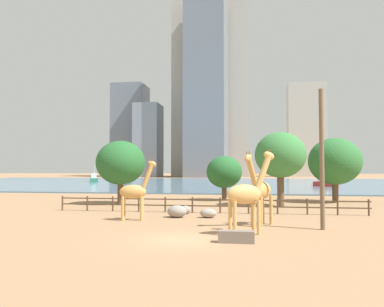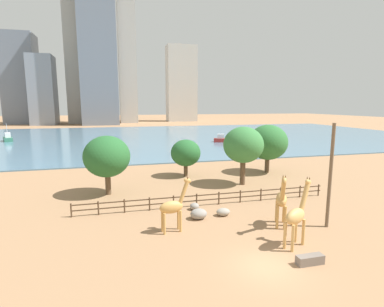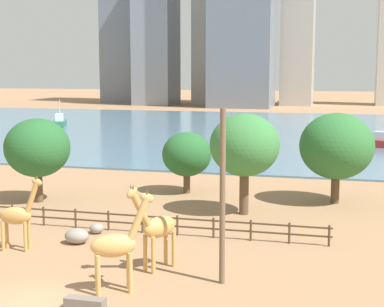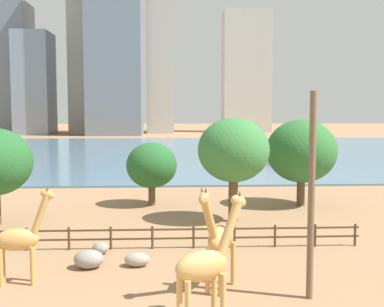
{
  "view_description": "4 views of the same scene",
  "coord_description": "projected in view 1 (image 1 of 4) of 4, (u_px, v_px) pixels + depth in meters",
  "views": [
    {
      "loc": [
        3.43,
        -19.42,
        3.7
      ],
      "look_at": [
        -3.3,
        25.34,
        5.57
      ],
      "focal_mm": 35.0,
      "sensor_mm": 36.0,
      "label": 1
    },
    {
      "loc": [
        -8.91,
        -15.66,
        10.09
      ],
      "look_at": [
        1.69,
        25.21,
        3.13
      ],
      "focal_mm": 28.0,
      "sensor_mm": 36.0,
      "label": 2
    },
    {
      "loc": [
        13.5,
        -22.85,
        10.41
      ],
      "look_at": [
        2.06,
        20.99,
        3.97
      ],
      "focal_mm": 55.0,
      "sensor_mm": 36.0,
      "label": 3
    },
    {
      "loc": [
        2.03,
        -14.87,
        7.84
      ],
      "look_at": [
        3.65,
        18.07,
        4.9
      ],
      "focal_mm": 45.0,
      "sensor_mm": 36.0,
      "label": 4
    }
  ],
  "objects": [
    {
      "name": "boulder_small",
      "position": [
        208.0,
        213.0,
        28.33
      ],
      "size": [
        1.27,
        0.93,
        0.7
      ],
      "primitive_type": "ellipsoid",
      "color": "gray",
      "rests_on": "ground"
    },
    {
      "name": "skyline_block_left",
      "position": [
        148.0,
        141.0,
        172.55
      ],
      "size": [
        11.33,
        13.73,
        33.5
      ],
      "primitive_type": "cube",
      "color": "gray",
      "rests_on": "ground"
    },
    {
      "name": "tree_center_broad",
      "position": [
        335.0,
        161.0,
        41.47
      ],
      "size": [
        5.77,
        5.77,
        7.14
      ],
      "color": "brown",
      "rests_on": "ground"
    },
    {
      "name": "giraffe_tall",
      "position": [
        260.0,
        190.0,
        24.41
      ],
      "size": [
        2.11,
        3.27,
        4.82
      ],
      "rotation": [
        0.0,
        0.0,
        4.23
      ],
      "color": "tan",
      "rests_on": "ground"
    },
    {
      "name": "ground_plane",
      "position": [
        235.0,
        183.0,
        98.59
      ],
      "size": [
        400.0,
        400.0,
        0.0
      ],
      "primitive_type": "plane",
      "color": "#9E7551"
    },
    {
      "name": "enclosure_fence",
      "position": [
        207.0,
        204.0,
        31.44
      ],
      "size": [
        26.12,
        0.14,
        1.3
      ],
      "color": "#4C3826",
      "rests_on": "ground"
    },
    {
      "name": "skyline_block_central",
      "position": [
        130.0,
        131.0,
        186.31
      ],
      "size": [
        15.63,
        15.82,
        45.41
      ],
      "primitive_type": "cube",
      "color": "slate",
      "rests_on": "ground"
    },
    {
      "name": "giraffe_young",
      "position": [
        247.0,
        194.0,
        21.17
      ],
      "size": [
        3.01,
        1.99,
        4.9
      ],
      "rotation": [
        0.0,
        0.0,
        0.49
      ],
      "color": "tan",
      "rests_on": "ground"
    },
    {
      "name": "skyline_tower_needle",
      "position": [
        306.0,
        130.0,
        176.53
      ],
      "size": [
        17.26,
        10.42,
        44.03
      ],
      "primitive_type": "cube",
      "color": "#B7B2A8",
      "rests_on": "ground"
    },
    {
      "name": "tree_left_small",
      "position": [
        280.0,
        155.0,
        37.11
      ],
      "size": [
        5.04,
        5.04,
        7.36
      ],
      "color": "brown",
      "rests_on": "ground"
    },
    {
      "name": "skyline_tower_short",
      "position": [
        239.0,
        86.0,
        175.84
      ],
      "size": [
        9.26,
        11.97,
        85.55
      ],
      "primitive_type": "cube",
      "color": "#ADA89E",
      "rests_on": "ground"
    },
    {
      "name": "boulder_near_fence",
      "position": [
        177.0,
        211.0,
        28.52
      ],
      "size": [
        1.5,
        1.23,
        0.92
      ],
      "primitive_type": "ellipsoid",
      "color": "gray",
      "rests_on": "ground"
    },
    {
      "name": "skyline_block_right",
      "position": [
        205.0,
        89.0,
        163.03
      ],
      "size": [
        17.4,
        13.64,
        77.54
      ],
      "primitive_type": "cube",
      "color": "slate",
      "rests_on": "ground"
    },
    {
      "name": "giraffe_companion",
      "position": [
        135.0,
        191.0,
        26.94
      ],
      "size": [
        2.76,
        1.03,
        4.46
      ],
      "rotation": [
        0.0,
        0.0,
        0.14
      ],
      "color": "tan",
      "rests_on": "ground"
    },
    {
      "name": "boat_ferry",
      "position": [
        94.0,
        179.0,
        99.04
      ],
      "size": [
        3.75,
        5.73,
        4.85
      ],
      "rotation": [
        0.0,
        0.0,
        1.94
      ],
      "color": "#337259",
      "rests_on": "harbor_water"
    },
    {
      "name": "utility_pole",
      "position": [
        322.0,
        159.0,
        22.91
      ],
      "size": [
        0.28,
        0.28,
        8.64
      ],
      "primitive_type": "cylinder",
      "color": "brown",
      "rests_on": "ground"
    },
    {
      "name": "harbor_water",
      "position": [
        235.0,
        183.0,
        95.63
      ],
      "size": [
        180.0,
        86.0,
        0.2
      ],
      "primitive_type": "cube",
      "color": "slate",
      "rests_on": "ground"
    },
    {
      "name": "tree_left_large",
      "position": [
        121.0,
        163.0,
        39.4
      ],
      "size": [
        5.15,
        5.15,
        6.67
      ],
      "color": "brown",
      "rests_on": "ground"
    },
    {
      "name": "tree_right_tall",
      "position": [
        224.0,
        172.0,
        43.98
      ],
      "size": [
        4.19,
        4.19,
        5.23
      ],
      "color": "brown",
      "rests_on": "ground"
    },
    {
      "name": "boat_sailboat",
      "position": [
        325.0,
        183.0,
        74.67
      ],
      "size": [
        5.12,
        3.34,
        2.12
      ],
      "rotation": [
        0.0,
        0.0,
        5.92
      ],
      "color": "#B22D28",
      "rests_on": "harbor_water"
    },
    {
      "name": "feeding_trough",
      "position": [
        236.0,
        237.0,
        18.74
      ],
      "size": [
        1.8,
        0.6,
        0.6
      ],
      "primitive_type": "cube",
      "color": "#72665B",
      "rests_on": "ground"
    },
    {
      "name": "skyline_tower_glass",
      "position": [
        185.0,
        82.0,
        179.36
      ],
      "size": [
        11.24,
        12.86,
        90.48
      ],
      "primitive_type": "cube",
      "color": "#ADA89E",
      "rests_on": "ground"
    },
    {
      "name": "boulder_by_pole",
      "position": [
        185.0,
        210.0,
        30.81
      ],
      "size": [
        0.9,
        0.89,
        0.67
      ],
      "primitive_type": "ellipsoid",
      "color": "gray",
      "rests_on": "ground"
    }
  ]
}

